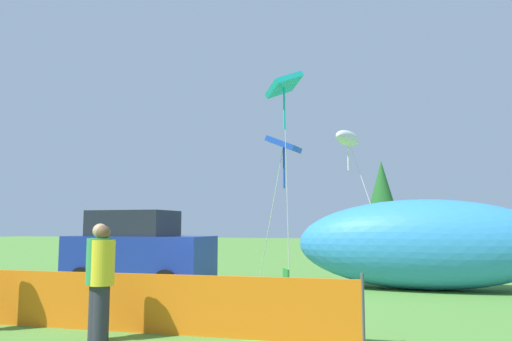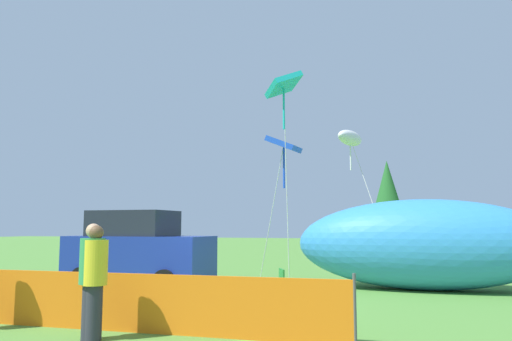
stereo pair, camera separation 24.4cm
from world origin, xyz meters
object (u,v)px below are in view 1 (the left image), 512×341
(parked_car, at_px, (138,250))
(spectator_in_black_shirt, at_px, (99,276))
(inflatable_cat, at_px, (453,248))
(kite_white_ghost, at_px, (348,139))
(spectator_in_blue_shirt, at_px, (102,277))
(folding_chair, at_px, (292,287))
(kite_teal_diamond, at_px, (284,88))
(kite_blue_box, at_px, (284,147))

(parked_car, height_order, spectator_in_black_shirt, parked_car)
(inflatable_cat, bearing_deg, kite_white_ghost, 120.61)
(parked_car, xyz_separation_m, inflatable_cat, (8.28, 2.04, 0.08))
(parked_car, relative_size, spectator_in_black_shirt, 2.30)
(parked_car, xyz_separation_m, spectator_in_blue_shirt, (2.75, -5.73, -0.10))
(folding_chair, distance_m, kite_teal_diamond, 6.65)
(spectator_in_blue_shirt, bearing_deg, kite_teal_diamond, 80.91)
(spectator_in_blue_shirt, bearing_deg, parked_car, 115.64)
(folding_chair, distance_m, kite_white_ghost, 11.58)
(spectator_in_black_shirt, distance_m, kite_teal_diamond, 8.50)
(spectator_in_blue_shirt, distance_m, kite_blue_box, 8.29)
(spectator_in_black_shirt, distance_m, kite_white_ghost, 14.32)
(spectator_in_blue_shirt, relative_size, kite_white_ghost, 0.30)
(spectator_in_black_shirt, relative_size, kite_blue_box, 0.40)
(inflatable_cat, distance_m, spectator_in_black_shirt, 9.57)
(kite_white_ghost, bearing_deg, spectator_in_black_shirt, -99.38)
(parked_car, relative_size, kite_white_ghost, 0.71)
(kite_blue_box, height_order, kite_white_ghost, kite_white_ghost)
(inflatable_cat, relative_size, kite_teal_diamond, 1.41)
(kite_teal_diamond, bearing_deg, parked_car, -161.89)
(parked_car, height_order, inflatable_cat, inflatable_cat)
(spectator_in_blue_shirt, height_order, spectator_in_black_shirt, spectator_in_black_shirt)
(spectator_in_black_shirt, bearing_deg, folding_chair, 51.11)
(kite_white_ghost, bearing_deg, kite_teal_diamond, -99.09)
(kite_teal_diamond, relative_size, kite_blue_box, 1.40)
(inflatable_cat, bearing_deg, kite_teal_diamond, -169.89)
(inflatable_cat, bearing_deg, parked_car, -166.02)
(kite_white_ghost, bearing_deg, folding_chair, -89.43)
(kite_blue_box, bearing_deg, spectator_in_black_shirt, -97.52)
(spectator_in_blue_shirt, height_order, kite_teal_diamond, kite_teal_diamond)
(folding_chair, height_order, kite_teal_diamond, kite_teal_diamond)
(folding_chair, height_order, inflatable_cat, inflatable_cat)
(kite_teal_diamond, relative_size, kite_white_ghost, 1.08)
(spectator_in_black_shirt, xyz_separation_m, kite_blue_box, (1.00, 7.61, 3.10))
(parked_car, bearing_deg, kite_teal_diamond, 17.84)
(folding_chair, bearing_deg, kite_blue_box, 79.71)
(kite_teal_diamond, height_order, kite_white_ghost, kite_teal_diamond)
(spectator_in_black_shirt, bearing_deg, kite_teal_diamond, 80.35)
(parked_car, relative_size, inflatable_cat, 0.46)
(folding_chair, xyz_separation_m, spectator_in_blue_shirt, (-2.27, -2.91, 0.40))
(folding_chair, height_order, spectator_in_blue_shirt, spectator_in_blue_shirt)
(parked_car, xyz_separation_m, kite_white_ghost, (4.91, 7.77, 4.18))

